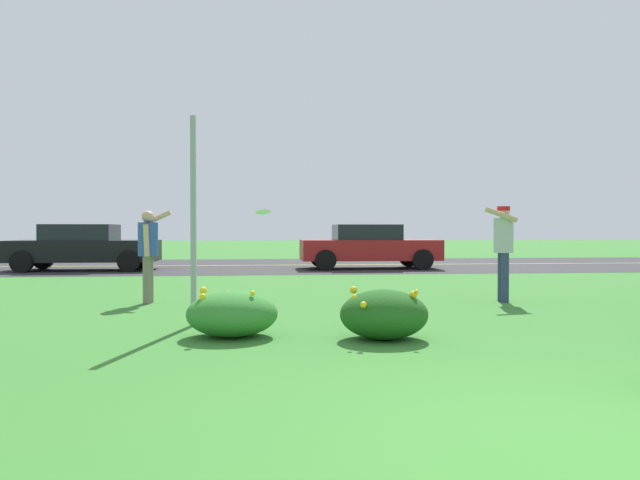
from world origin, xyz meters
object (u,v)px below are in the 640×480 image
object	(u,v)px
car_black_center_left	(83,247)
car_red_center_right	(369,246)
person_thrower_blue_shirt	(148,248)
sign_post_near_path	(193,221)
frisbee_white	(263,212)
person_catcher_red_cap_gray_shirt	(503,243)

from	to	relation	value
car_black_center_left	car_red_center_right	distance (m)	9.09
person_thrower_blue_shirt	sign_post_near_path	bearing A→B (deg)	-67.61
sign_post_near_path	frisbee_white	bearing A→B (deg)	68.63
person_catcher_red_cap_gray_shirt	person_thrower_blue_shirt	bearing A→B (deg)	176.21
sign_post_near_path	person_catcher_red_cap_gray_shirt	size ratio (longest dim) A/B	1.65
person_thrower_blue_shirt	car_black_center_left	world-z (taller)	person_thrower_blue_shirt
person_thrower_blue_shirt	frisbee_white	size ratio (longest dim) A/B	5.84
sign_post_near_path	person_thrower_blue_shirt	bearing A→B (deg)	112.39
car_black_center_left	car_red_center_right	world-z (taller)	same
person_catcher_red_cap_gray_shirt	car_red_center_right	world-z (taller)	person_catcher_red_cap_gray_shirt
person_thrower_blue_shirt	frisbee_white	distance (m)	2.09
person_catcher_red_cap_gray_shirt	frisbee_white	size ratio (longest dim) A/B	6.05
car_black_center_left	sign_post_near_path	bearing A→B (deg)	-67.88
person_catcher_red_cap_gray_shirt	frisbee_white	xyz separation A→B (m)	(-4.24, 0.27, 0.56)
sign_post_near_path	person_catcher_red_cap_gray_shirt	distance (m)	5.62
sign_post_near_path	car_black_center_left	world-z (taller)	sign_post_near_path
sign_post_near_path	person_thrower_blue_shirt	distance (m)	2.79
frisbee_white	car_red_center_right	bearing A→B (deg)	68.61
frisbee_white	car_red_center_right	xyz separation A→B (m)	(3.52, 8.99, -0.86)
car_black_center_left	frisbee_white	bearing A→B (deg)	-58.22
car_red_center_right	car_black_center_left	bearing A→B (deg)	180.00
car_black_center_left	car_red_center_right	bearing A→B (deg)	0.00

